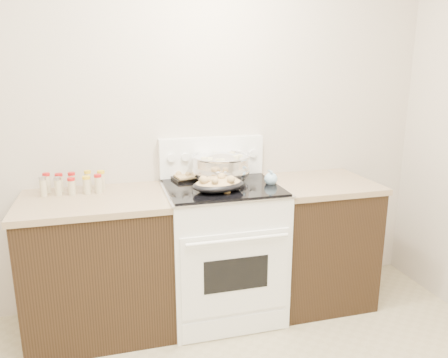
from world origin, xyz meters
name	(u,v)px	position (x,y,z in m)	size (l,w,h in m)	color
room_shell	(231,72)	(0.00, 0.00, 1.70)	(4.10, 3.60, 2.75)	beige
counter_left	(99,265)	(-0.48, 1.43, 0.46)	(0.93, 0.67, 0.92)	black
counter_right	(316,240)	(1.08, 1.43, 0.46)	(0.73, 0.67, 0.92)	black
kitchen_range	(222,248)	(0.35, 1.42, 0.49)	(0.78, 0.73, 1.22)	white
mixing_bowl	(221,168)	(0.37, 1.53, 1.04)	(0.53, 0.53, 0.24)	silver
roasting_pan	(218,184)	(0.29, 1.29, 0.99)	(0.38, 0.30, 0.12)	black
baking_sheet	(198,174)	(0.24, 1.70, 0.96)	(0.44, 0.35, 0.06)	black
wooden_spoon	(225,190)	(0.33, 1.28, 0.95)	(0.04, 0.26, 0.04)	#A3814A
blue_ladle	(271,178)	(0.68, 1.38, 0.98)	(0.13, 0.29, 0.11)	#91BDD9
spice_jars	(73,183)	(-0.61, 1.59, 0.98)	(0.40, 0.15, 0.13)	#BFB28C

